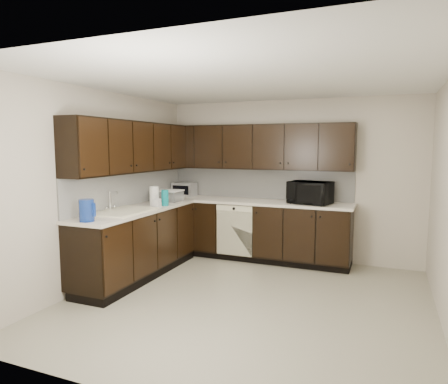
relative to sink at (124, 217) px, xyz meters
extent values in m
plane|color=#9E9983|center=(1.68, 0.01, -0.88)|extent=(4.00, 4.00, 0.00)
plane|color=white|center=(1.68, 0.01, 1.62)|extent=(4.00, 4.00, 0.00)
cube|color=#BAB09F|center=(1.68, 2.01, 0.37)|extent=(4.00, 0.02, 2.50)
cube|color=#BAB09F|center=(-0.32, 0.01, 0.37)|extent=(0.02, 4.00, 2.50)
cube|color=#BAB09F|center=(1.68, -1.99, 0.37)|extent=(4.00, 0.02, 2.50)
cube|color=black|center=(1.18, 1.71, -0.43)|extent=(3.00, 0.60, 0.90)
cube|color=black|center=(-0.02, 0.31, -0.43)|extent=(0.60, 2.20, 0.90)
cube|color=black|center=(1.18, 1.74, -0.83)|extent=(3.00, 0.54, 0.10)
cube|color=black|center=(0.01, 0.31, -0.83)|extent=(0.54, 2.20, 0.10)
cube|color=beige|center=(1.18, 1.71, 0.04)|extent=(3.03, 0.63, 0.04)
cube|color=beige|center=(-0.02, 0.31, 0.04)|extent=(0.63, 2.23, 0.04)
cube|color=beige|center=(1.18, 2.00, 0.30)|extent=(3.00, 0.02, 0.48)
cube|color=beige|center=(-0.31, 0.61, 0.30)|extent=(0.02, 2.80, 0.48)
cube|color=black|center=(1.18, 1.85, 0.89)|extent=(3.00, 0.33, 0.70)
cube|color=black|center=(-0.15, 0.45, 0.89)|extent=(0.33, 2.47, 0.70)
cube|color=beige|center=(0.98, 1.42, -0.38)|extent=(0.58, 0.02, 0.78)
cube|color=beige|center=(0.98, 1.42, -0.04)|extent=(0.58, 0.03, 0.08)
cylinder|color=black|center=(0.98, 1.40, -0.04)|extent=(0.04, 0.02, 0.04)
cube|color=beige|center=(0.00, 0.01, 0.06)|extent=(0.54, 0.82, 0.03)
cube|color=beige|center=(0.00, -0.19, -0.02)|extent=(0.42, 0.34, 0.16)
cube|color=beige|center=(0.00, 0.21, -0.02)|extent=(0.42, 0.34, 0.16)
cylinder|color=silver|center=(-0.22, 0.01, 0.19)|extent=(0.03, 0.03, 0.26)
cylinder|color=silver|center=(-0.17, 0.01, 0.31)|extent=(0.14, 0.02, 0.02)
cylinder|color=#B2B2B7|center=(0.00, -0.19, 0.01)|extent=(0.20, 0.20, 0.10)
imported|color=black|center=(2.07, 1.67, 0.22)|extent=(0.67, 0.52, 0.33)
imported|color=gray|center=(0.20, 0.48, 0.15)|extent=(0.09, 0.09, 0.19)
imported|color=gray|center=(-0.11, 0.90, 0.18)|extent=(0.11, 0.11, 0.23)
cube|color=silver|center=(-0.07, 1.79, 0.17)|extent=(0.38, 0.28, 0.23)
cube|color=white|center=(-0.02, 1.13, 0.14)|extent=(0.42, 0.31, 0.16)
cylinder|color=#11349C|center=(0.01, -0.69, 0.18)|extent=(0.19, 0.19, 0.25)
cylinder|color=#0C7E85|center=(0.20, 0.69, 0.17)|extent=(0.12, 0.12, 0.22)
cylinder|color=silver|center=(0.10, 0.57, 0.20)|extent=(0.17, 0.17, 0.28)
camera|label=1|loc=(3.12, -4.19, 0.90)|focal=32.00mm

